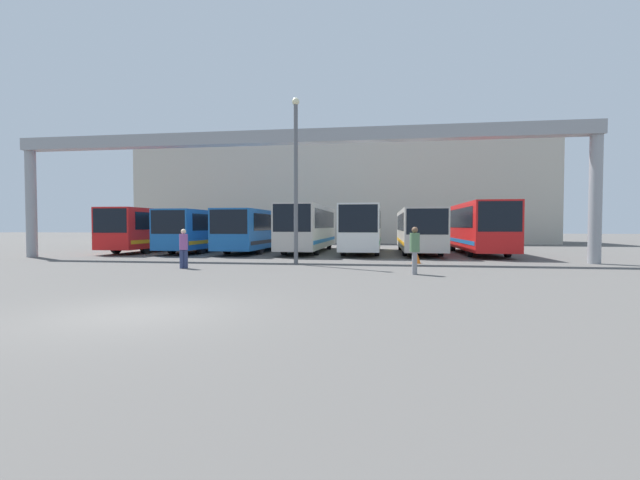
{
  "coord_description": "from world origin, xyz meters",
  "views": [
    {
      "loc": [
        5.28,
        -8.51,
        1.9
      ],
      "look_at": [
        1.68,
        16.02,
        1.07
      ],
      "focal_mm": 24.0,
      "sensor_mm": 36.0,
      "label": 1
    }
  ],
  "objects_px": {
    "bus_slot_2": "(258,228)",
    "traffic_cone": "(416,257)",
    "bus_slot_4": "(362,226)",
    "lamp_post": "(296,174)",
    "bus_slot_5": "(418,228)",
    "pedestrian_far_center": "(184,248)",
    "bus_slot_6": "(477,225)",
    "pedestrian_mid_left": "(415,249)",
    "bus_slot_0": "(153,227)",
    "bus_slot_3": "(309,226)",
    "bus_slot_1": "(206,228)"
  },
  "relations": [
    {
      "from": "bus_slot_2",
      "to": "traffic_cone",
      "type": "xyz_separation_m",
      "value": [
        10.82,
        -8.85,
        -1.37
      ]
    },
    {
      "from": "bus_slot_4",
      "to": "lamp_post",
      "type": "relative_size",
      "value": 1.32
    },
    {
      "from": "bus_slot_2",
      "to": "bus_slot_5",
      "type": "height_order",
      "value": "bus_slot_2"
    },
    {
      "from": "bus_slot_2",
      "to": "pedestrian_far_center",
      "type": "bearing_deg",
      "value": -88.19
    },
    {
      "from": "bus_slot_4",
      "to": "bus_slot_6",
      "type": "xyz_separation_m",
      "value": [
        7.75,
        0.28,
        0.07
      ]
    },
    {
      "from": "bus_slot_5",
      "to": "traffic_cone",
      "type": "height_order",
      "value": "bus_slot_5"
    },
    {
      "from": "bus_slot_5",
      "to": "pedestrian_mid_left",
      "type": "relative_size",
      "value": 6.56
    },
    {
      "from": "bus_slot_5",
      "to": "bus_slot_6",
      "type": "xyz_separation_m",
      "value": [
        3.88,
        -0.46,
        0.21
      ]
    },
    {
      "from": "pedestrian_far_center",
      "to": "traffic_cone",
      "type": "height_order",
      "value": "pedestrian_far_center"
    },
    {
      "from": "bus_slot_0",
      "to": "traffic_cone",
      "type": "height_order",
      "value": "bus_slot_0"
    },
    {
      "from": "bus_slot_0",
      "to": "pedestrian_far_center",
      "type": "bearing_deg",
      "value": -55.23
    },
    {
      "from": "bus_slot_0",
      "to": "pedestrian_mid_left",
      "type": "relative_size",
      "value": 5.49
    },
    {
      "from": "bus_slot_2",
      "to": "bus_slot_5",
      "type": "xyz_separation_m",
      "value": [
        11.63,
        -0.16,
        -0.0
      ]
    },
    {
      "from": "bus_slot_5",
      "to": "lamp_post",
      "type": "xyz_separation_m",
      "value": [
        -6.67,
        -10.13,
        2.69
      ]
    },
    {
      "from": "bus_slot_6",
      "to": "bus_slot_3",
      "type": "bearing_deg",
      "value": 178.85
    },
    {
      "from": "bus_slot_2",
      "to": "traffic_cone",
      "type": "distance_m",
      "value": 14.05
    },
    {
      "from": "traffic_cone",
      "to": "bus_slot_2",
      "type": "bearing_deg",
      "value": 140.74
    },
    {
      "from": "bus_slot_3",
      "to": "traffic_cone",
      "type": "relative_size",
      "value": 17.17
    },
    {
      "from": "bus_slot_6",
      "to": "bus_slot_0",
      "type": "bearing_deg",
      "value": -178.71
    },
    {
      "from": "bus_slot_4",
      "to": "pedestrian_mid_left",
      "type": "relative_size",
      "value": 5.76
    },
    {
      "from": "bus_slot_4",
      "to": "traffic_cone",
      "type": "distance_m",
      "value": 8.66
    },
    {
      "from": "bus_slot_3",
      "to": "traffic_cone",
      "type": "height_order",
      "value": "bus_slot_3"
    },
    {
      "from": "bus_slot_0",
      "to": "bus_slot_2",
      "type": "height_order",
      "value": "bus_slot_0"
    },
    {
      "from": "bus_slot_4",
      "to": "pedestrian_far_center",
      "type": "height_order",
      "value": "bus_slot_4"
    },
    {
      "from": "bus_slot_6",
      "to": "pedestrian_far_center",
      "type": "height_order",
      "value": "bus_slot_6"
    },
    {
      "from": "bus_slot_0",
      "to": "bus_slot_3",
      "type": "bearing_deg",
      "value": 3.73
    },
    {
      "from": "bus_slot_1",
      "to": "pedestrian_mid_left",
      "type": "xyz_separation_m",
      "value": [
        14.27,
        -13.22,
        -0.72
      ]
    },
    {
      "from": "bus_slot_0",
      "to": "bus_slot_2",
      "type": "relative_size",
      "value": 0.82
    },
    {
      "from": "bus_slot_4",
      "to": "lamp_post",
      "type": "xyz_separation_m",
      "value": [
        -2.79,
        -9.39,
        2.55
      ]
    },
    {
      "from": "bus_slot_4",
      "to": "bus_slot_5",
      "type": "distance_m",
      "value": 3.95
    },
    {
      "from": "bus_slot_2",
      "to": "bus_slot_5",
      "type": "relative_size",
      "value": 1.03
    },
    {
      "from": "bus_slot_0",
      "to": "bus_slot_6",
      "type": "distance_m",
      "value": 23.26
    },
    {
      "from": "pedestrian_mid_left",
      "to": "traffic_cone",
      "type": "xyz_separation_m",
      "value": [
        0.43,
        4.95,
        -0.64
      ]
    },
    {
      "from": "bus_slot_2",
      "to": "lamp_post",
      "type": "distance_m",
      "value": 11.73
    },
    {
      "from": "bus_slot_2",
      "to": "pedestrian_far_center",
      "type": "distance_m",
      "value": 12.92
    },
    {
      "from": "bus_slot_1",
      "to": "lamp_post",
      "type": "relative_size",
      "value": 1.4
    },
    {
      "from": "bus_slot_3",
      "to": "traffic_cone",
      "type": "distance_m",
      "value": 11.06
    },
    {
      "from": "bus_slot_4",
      "to": "bus_slot_5",
      "type": "relative_size",
      "value": 0.88
    },
    {
      "from": "pedestrian_far_center",
      "to": "pedestrian_mid_left",
      "type": "distance_m",
      "value": 10.02
    },
    {
      "from": "bus_slot_3",
      "to": "pedestrian_far_center",
      "type": "xyz_separation_m",
      "value": [
        -3.47,
        -12.51,
        -0.96
      ]
    },
    {
      "from": "bus_slot_2",
      "to": "pedestrian_mid_left",
      "type": "relative_size",
      "value": 6.72
    },
    {
      "from": "bus_slot_5",
      "to": "pedestrian_mid_left",
      "type": "xyz_separation_m",
      "value": [
        -1.24,
        -13.64,
        -0.73
      ]
    },
    {
      "from": "lamp_post",
      "to": "traffic_cone",
      "type": "bearing_deg",
      "value": 13.76
    },
    {
      "from": "bus_slot_5",
      "to": "traffic_cone",
      "type": "bearing_deg",
      "value": -95.27
    },
    {
      "from": "bus_slot_2",
      "to": "pedestrian_far_center",
      "type": "xyz_separation_m",
      "value": [
        0.41,
        -12.89,
        -0.79
      ]
    },
    {
      "from": "bus_slot_5",
      "to": "bus_slot_1",
      "type": "bearing_deg",
      "value": -178.44
    },
    {
      "from": "bus_slot_3",
      "to": "bus_slot_5",
      "type": "relative_size",
      "value": 0.96
    },
    {
      "from": "bus_slot_5",
      "to": "lamp_post",
      "type": "relative_size",
      "value": 1.5
    },
    {
      "from": "bus_slot_5",
      "to": "lamp_post",
      "type": "height_order",
      "value": "lamp_post"
    },
    {
      "from": "bus_slot_3",
      "to": "bus_slot_1",
      "type": "bearing_deg",
      "value": -178.56
    }
  ]
}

